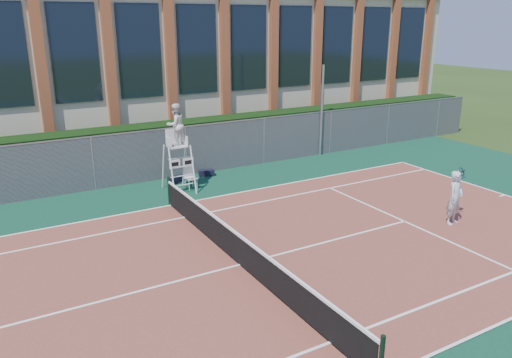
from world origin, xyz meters
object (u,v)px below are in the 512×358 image
steel_pole (322,111)px  umpire_chair (176,127)px  plastic_chair (190,175)px  tennis_player (455,198)px

steel_pole → umpire_chair: 8.55m
steel_pole → plastic_chair: size_ratio=4.83×
tennis_player → plastic_chair: bearing=128.4°
steel_pole → plastic_chair: 8.25m
steel_pole → plastic_chair: (-7.90, -1.68, -1.71)m
plastic_chair → tennis_player: bearing=-51.6°
plastic_chair → tennis_player: tennis_player is taller
steel_pole → plastic_chair: bearing=-168.0°
plastic_chair → tennis_player: size_ratio=0.51×
steel_pole → tennis_player: 9.83m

